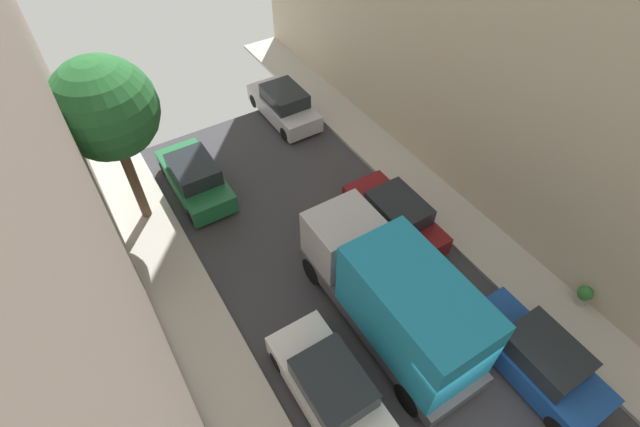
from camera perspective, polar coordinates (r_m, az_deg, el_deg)
ground at (r=14.33m, az=16.94°, el=-23.15°), size 32.00×32.00×0.00m
sidewalk_right at (r=16.87m, az=29.38°, el=-12.48°), size 2.00×44.00×0.15m
parked_car_left_3 at (r=13.35m, az=1.31°, el=-20.64°), size 1.78×4.20×1.57m
parked_car_left_4 at (r=18.88m, az=-15.15°, el=4.30°), size 1.78×4.20×1.57m
parked_car_right_2 at (r=14.99m, az=25.14°, el=-15.85°), size 1.78×4.20×1.57m
parked_car_right_3 at (r=16.99m, az=9.23°, el=-0.32°), size 1.78×4.20×1.57m
parked_car_right_4 at (r=22.24m, az=-4.45°, el=13.22°), size 1.78×4.20×1.57m
delivery_truck at (r=13.58m, az=9.00°, el=-10.03°), size 2.26×6.60×3.38m
street_tree_2 at (r=15.95m, az=-24.95°, el=11.52°), size 3.27×3.27×6.38m
potted_plant_1 at (r=17.11m, az=29.76°, el=-8.70°), size 0.47×0.47×0.74m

